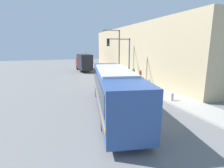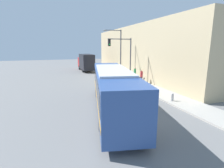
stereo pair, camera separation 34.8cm
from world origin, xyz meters
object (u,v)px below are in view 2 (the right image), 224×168
Objects in this scene: street_lamp at (118,49)px; delivery_truck at (86,62)px; city_bus at (113,87)px; fire_hydrant at (172,97)px; parking_meter at (144,81)px; pedestrian_mid_block at (135,73)px; pedestrian_near_corner at (141,76)px; traffic_light_pole at (123,53)px.

delivery_truck is at bearing 107.38° from street_lamp.
fire_hydrant is (5.66, 0.02, -1.38)m from city_bus.
delivery_truck reaches higher than city_bus.
city_bus is 7.70m from parking_meter.
pedestrian_mid_block is at bearing 67.98° from city_bus.
city_bus reaches higher than fire_hydrant.
city_bus is 14.36m from street_lamp.
city_bus reaches higher than pedestrian_mid_block.
fire_hydrant is 7.84m from pedestrian_near_corner.
parking_meter is at bearing -77.46° from traffic_light_pole.
parking_meter is at bearing -88.90° from street_lamp.
traffic_light_pole reaches higher than city_bus.
pedestrian_mid_block is at bearing 84.22° from pedestrian_near_corner.
fire_hydrant is at bearing -89.34° from street_lamp.
delivery_truck is 10.86m from street_lamp.
parking_meter is 0.69× the size of pedestrian_mid_block.
pedestrian_near_corner reaches higher than parking_meter.
fire_hydrant is 13.58m from street_lamp.
city_bus is 1.68× the size of delivery_truck.
delivery_truck is at bearing 100.43° from parking_meter.
city_bus is at bearing -131.03° from pedestrian_near_corner.
parking_meter reaches higher than fire_hydrant.
delivery_truck is 13.72m from pedestrian_mid_block.
fire_hydrant is at bearing -90.00° from parking_meter.
traffic_light_pole is at bearing -101.42° from street_lamp.
street_lamp is at bearing 103.36° from pedestrian_near_corner.
city_bus is 10.32m from pedestrian_near_corner.
street_lamp is (3.15, -10.05, 2.64)m from delivery_truck.
street_lamp is 4.02× the size of pedestrian_near_corner.
traffic_light_pole reaches higher than parking_meter.
pedestrian_mid_block is at bearing -70.21° from delivery_truck.
street_lamp is (0.76, 3.76, 0.35)m from traffic_light_pole.
traffic_light_pole reaches higher than pedestrian_mid_block.
parking_meter is at bearing -112.71° from pedestrian_near_corner.
delivery_truck reaches higher than fire_hydrant.
delivery_truck is 14.21m from traffic_light_pole.
pedestrian_near_corner is (1.09, 7.74, 0.57)m from fire_hydrant.
city_bus is at bearing -112.96° from street_lamp.
city_bus is at bearing -117.20° from traffic_light_pole.
traffic_light_pole reaches higher than pedestrian_near_corner.
city_bus is 23.18m from delivery_truck.
street_lamp is (5.51, 13.00, 2.59)m from city_bus.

